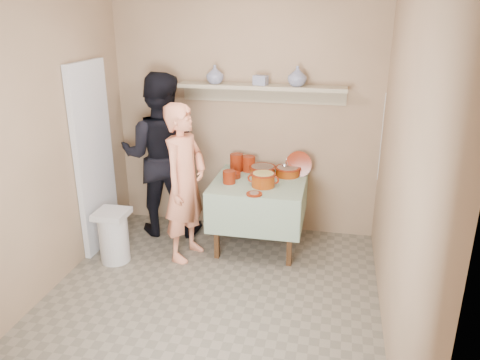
% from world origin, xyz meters
% --- Properties ---
extents(ground, '(3.50, 3.50, 0.00)m').
position_xyz_m(ground, '(0.00, 0.00, 0.00)').
color(ground, '#756C5C').
rests_on(ground, ground).
extents(tile_panel, '(0.06, 0.70, 2.00)m').
position_xyz_m(tile_panel, '(-1.46, 0.95, 1.00)').
color(tile_panel, silver).
rests_on(tile_panel, ground).
extents(plate_stack_a, '(0.15, 0.15, 0.19)m').
position_xyz_m(plate_stack_a, '(-0.06, 1.55, 0.86)').
color(plate_stack_a, maroon).
rests_on(plate_stack_a, serving_table).
extents(plate_stack_b, '(0.14, 0.14, 0.17)m').
position_xyz_m(plate_stack_b, '(0.08, 1.56, 0.85)').
color(plate_stack_b, maroon).
rests_on(plate_stack_b, serving_table).
extents(bowl_stack, '(0.13, 0.13, 0.13)m').
position_xyz_m(bowl_stack, '(-0.05, 1.14, 0.83)').
color(bowl_stack, maroon).
rests_on(bowl_stack, serving_table).
extents(empty_bowl, '(0.17, 0.17, 0.05)m').
position_xyz_m(empty_bowl, '(-0.05, 1.32, 0.79)').
color(empty_bowl, maroon).
rests_on(empty_bowl, serving_table).
extents(propped_lid, '(0.30, 0.14, 0.28)m').
position_xyz_m(propped_lid, '(0.64, 1.55, 0.88)').
color(propped_lid, maroon).
rests_on(propped_lid, serving_table).
extents(vase_right, '(0.20, 0.20, 0.21)m').
position_xyz_m(vase_right, '(0.58, 1.61, 1.82)').
color(vase_right, navy).
rests_on(vase_right, wall_shelf).
extents(vase_left, '(0.27, 0.27, 0.20)m').
position_xyz_m(vase_left, '(-0.30, 1.60, 1.82)').
color(vase_left, navy).
rests_on(vase_left, wall_shelf).
extents(ceramic_box, '(0.16, 0.13, 0.10)m').
position_xyz_m(ceramic_box, '(0.19, 1.60, 1.77)').
color(ceramic_box, navy).
rests_on(ceramic_box, wall_shelf).
extents(person_cook, '(0.53, 0.68, 1.64)m').
position_xyz_m(person_cook, '(-0.45, 0.89, 0.82)').
color(person_cook, '#F59069').
rests_on(person_cook, ground).
extents(person_helper, '(1.00, 0.83, 1.86)m').
position_xyz_m(person_helper, '(-0.90, 1.42, 0.93)').
color(person_helper, black).
rests_on(person_helper, ground).
extents(room_shell, '(3.04, 3.54, 2.62)m').
position_xyz_m(room_shell, '(0.00, 0.00, 1.61)').
color(room_shell, tan).
rests_on(room_shell, ground).
extents(serving_table, '(0.97, 0.97, 0.76)m').
position_xyz_m(serving_table, '(0.25, 1.28, 0.64)').
color(serving_table, '#4C2D16').
rests_on(serving_table, ground).
extents(cazuela_meat_a, '(0.30, 0.30, 0.10)m').
position_xyz_m(cazuela_meat_a, '(0.25, 1.47, 0.82)').
color(cazuela_meat_a, maroon).
rests_on(cazuela_meat_a, serving_table).
extents(cazuela_meat_b, '(0.28, 0.28, 0.10)m').
position_xyz_m(cazuela_meat_b, '(0.53, 1.50, 0.82)').
color(cazuela_meat_b, maroon).
rests_on(cazuela_meat_b, serving_table).
extents(ladle, '(0.08, 0.26, 0.19)m').
position_xyz_m(ladle, '(0.49, 1.51, 0.87)').
color(ladle, silver).
rests_on(ladle, cazuela_meat_b).
extents(cazuela_rice, '(0.33, 0.25, 0.14)m').
position_xyz_m(cazuela_rice, '(0.32, 1.12, 0.85)').
color(cazuela_rice, maroon).
rests_on(cazuela_rice, serving_table).
extents(front_plate, '(0.16, 0.16, 0.03)m').
position_xyz_m(front_plate, '(0.27, 0.87, 0.77)').
color(front_plate, maroon).
rests_on(front_plate, serving_table).
extents(wall_shelf, '(1.80, 0.25, 0.21)m').
position_xyz_m(wall_shelf, '(0.20, 1.65, 1.67)').
color(wall_shelf, tan).
rests_on(wall_shelf, room_shell).
extents(trash_bin, '(0.32, 0.32, 0.56)m').
position_xyz_m(trash_bin, '(-1.15, 0.63, 0.28)').
color(trash_bin, silver).
rests_on(trash_bin, ground).
extents(electrical_cord, '(0.01, 0.05, 0.90)m').
position_xyz_m(electrical_cord, '(1.47, 1.48, 1.25)').
color(electrical_cord, silver).
rests_on(electrical_cord, wall_shelf).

